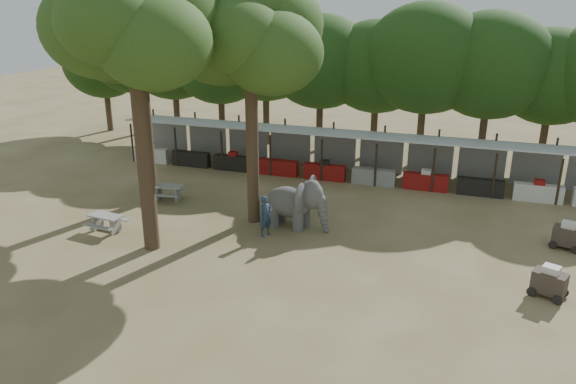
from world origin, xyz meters
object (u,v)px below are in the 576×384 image
(yard_tree_center, at_px, (131,18))
(elephant, at_px, (297,203))
(yard_tree_back, at_px, (248,31))
(yard_tree_left, at_px, (138,34))
(cart_back, at_px, (567,235))
(handler, at_px, (266,216))
(picnic_table_far, at_px, (168,190))
(cart_front, at_px, (549,282))
(picnic_table_near, at_px, (106,221))

(yard_tree_center, distance_m, elephant, 10.29)
(yard_tree_center, xyz_separation_m, yard_tree_back, (3.00, 4.00, -0.67))
(yard_tree_left, xyz_separation_m, yard_tree_center, (3.00, -5.00, 1.01))
(yard_tree_back, relative_size, cart_back, 8.25)
(elephant, xyz_separation_m, cart_back, (11.34, 1.34, -0.60))
(yard_tree_center, xyz_separation_m, handler, (4.24, 2.41, -8.29))
(yard_tree_left, xyz_separation_m, cart_back, (19.57, 0.10, -7.62))
(picnic_table_far, bearing_deg, handler, -30.32)
(yard_tree_left, height_order, handler, yard_tree_left)
(handler, relative_size, cart_back, 1.33)
(yard_tree_center, relative_size, cart_front, 8.50)
(elephant, xyz_separation_m, cart_front, (10.22, -3.13, -0.60))
(yard_tree_left, xyz_separation_m, elephant, (8.23, -1.25, -7.02))
(yard_tree_center, bearing_deg, yard_tree_left, 120.96)
(cart_front, bearing_deg, yard_tree_back, -172.58)
(yard_tree_center, relative_size, cart_back, 8.74)
(picnic_table_near, bearing_deg, cart_back, 19.98)
(handler, relative_size, cart_front, 1.30)
(yard_tree_back, bearing_deg, cart_front, -15.18)
(yard_tree_center, bearing_deg, handler, 29.58)
(yard_tree_center, bearing_deg, cart_front, 2.31)
(yard_tree_back, xyz_separation_m, picnic_table_far, (-5.07, 1.09, -8.04))
(cart_front, relative_size, cart_back, 1.03)
(yard_tree_center, bearing_deg, cart_back, 17.10)
(yard_tree_left, distance_m, elephant, 10.89)
(yard_tree_left, xyz_separation_m, cart_front, (18.45, -4.38, -7.62))
(handler, bearing_deg, cart_back, -49.74)
(yard_tree_center, distance_m, picnic_table_near, 9.13)
(elephant, distance_m, picnic_table_far, 7.46)
(elephant, distance_m, picnic_table_near, 8.52)
(yard_tree_center, xyz_separation_m, cart_front, (15.45, 0.62, -8.63))
(yard_tree_left, bearing_deg, cart_back, 0.29)
(elephant, bearing_deg, picnic_table_far, 177.50)
(yard_tree_center, distance_m, handler, 9.62)
(picnic_table_far, xyz_separation_m, cart_front, (17.53, -4.46, 0.08))
(elephant, bearing_deg, handler, -118.54)
(picnic_table_near, height_order, picnic_table_far, picnic_table_near)
(yard_tree_back, distance_m, cart_front, 15.16)
(cart_front, bearing_deg, picnic_table_far, -171.70)
(elephant, bearing_deg, yard_tree_left, 179.23)
(elephant, height_order, cart_front, elephant)
(cart_back, bearing_deg, picnic_table_far, -164.25)
(handler, bearing_deg, yard_tree_center, 147.52)
(picnic_table_far, bearing_deg, yard_tree_back, -19.41)
(yard_tree_center, height_order, cart_front, yard_tree_center)
(elephant, height_order, picnic_table_far, elephant)
(handler, xyz_separation_m, cart_front, (11.21, -1.78, -0.34))
(handler, distance_m, picnic_table_far, 6.87)
(yard_tree_left, bearing_deg, picnic_table_far, 5.34)
(yard_tree_back, xyz_separation_m, elephant, (2.23, -0.25, -7.36))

